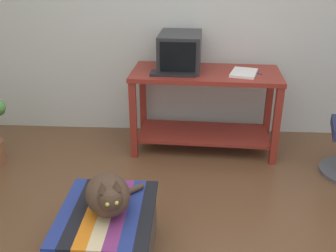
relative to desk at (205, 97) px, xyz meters
name	(u,v)px	position (x,y,z in m)	size (l,w,h in m)	color
back_wall	(180,4)	(-0.26, 0.45, 0.78)	(8.00, 0.10, 2.60)	silver
desk	(205,97)	(0.00, 0.00, 0.00)	(1.37, 0.67, 0.77)	maroon
tv_monitor	(180,52)	(-0.24, 0.08, 0.41)	(0.40, 0.53, 0.33)	#28282B
keyboard	(173,73)	(-0.29, -0.12, 0.26)	(0.40, 0.15, 0.02)	black
book	(244,73)	(0.33, -0.06, 0.26)	(0.21, 0.29, 0.02)	white
ottoman_with_blanket	(108,235)	(-0.62, -1.57, -0.34)	(0.56, 0.69, 0.36)	#4C4238
cat	(108,195)	(-0.60, -1.56, -0.05)	(0.37, 0.45, 0.28)	#473323
pen	(255,73)	(0.44, -0.03, 0.25)	(0.01, 0.01, 0.14)	#2351B2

